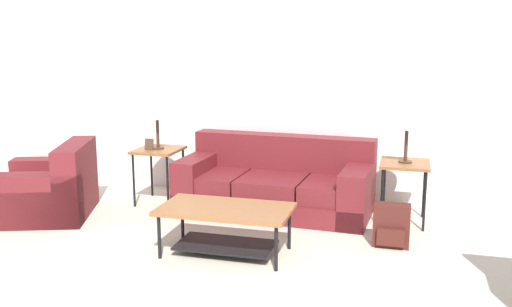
# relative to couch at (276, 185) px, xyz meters

# --- Properties ---
(wall_back) EXTENTS (8.71, 0.06, 2.60)m
(wall_back) POSITION_rel_couch_xyz_m (0.10, 0.67, 1.01)
(wall_back) COLOR white
(wall_back) RESTS_ON ground_plane
(couch) EXTENTS (2.17, 1.08, 0.82)m
(couch) POSITION_rel_couch_xyz_m (0.00, 0.00, 0.00)
(couch) COLOR maroon
(couch) RESTS_ON ground_plane
(armchair) EXTENTS (1.22, 1.28, 0.80)m
(armchair) POSITION_rel_couch_xyz_m (-2.35, -0.84, -0.01)
(armchair) COLOR maroon
(armchair) RESTS_ON ground_plane
(coffee_table) EXTENTS (1.18, 0.65, 0.44)m
(coffee_table) POSITION_rel_couch_xyz_m (-0.13, -1.41, 0.03)
(coffee_table) COLOR #935B33
(coffee_table) RESTS_ON ground_plane
(side_table_left) EXTENTS (0.50, 0.55, 0.65)m
(side_table_left) POSITION_rel_couch_xyz_m (-1.40, -0.06, 0.29)
(side_table_left) COLOR #935B33
(side_table_left) RESTS_ON ground_plane
(side_table_right) EXTENTS (0.50, 0.55, 0.65)m
(side_table_right) POSITION_rel_couch_xyz_m (1.40, -0.06, 0.29)
(side_table_right) COLOR #935B33
(side_table_right) RESTS_ON ground_plane
(table_lamp_left) EXTENTS (0.35, 0.35, 0.58)m
(table_lamp_left) POSITION_rel_couch_xyz_m (-1.40, -0.06, 0.82)
(table_lamp_left) COLOR #472D1E
(table_lamp_left) RESTS_ON side_table_left
(table_lamp_right) EXTENTS (0.35, 0.35, 0.58)m
(table_lamp_right) POSITION_rel_couch_xyz_m (1.40, -0.06, 0.82)
(table_lamp_right) COLOR #472D1E
(table_lamp_right) RESTS_ON side_table_right
(backpack) EXTENTS (0.34, 0.25, 0.41)m
(backpack) POSITION_rel_couch_xyz_m (1.31, -0.82, -0.10)
(backpack) COLOR #4C1E19
(backpack) RESTS_ON ground_plane
(picture_frame) EXTENTS (0.10, 0.04, 0.13)m
(picture_frame) POSITION_rel_couch_xyz_m (-1.48, -0.15, 0.42)
(picture_frame) COLOR #4C3828
(picture_frame) RESTS_ON side_table_left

